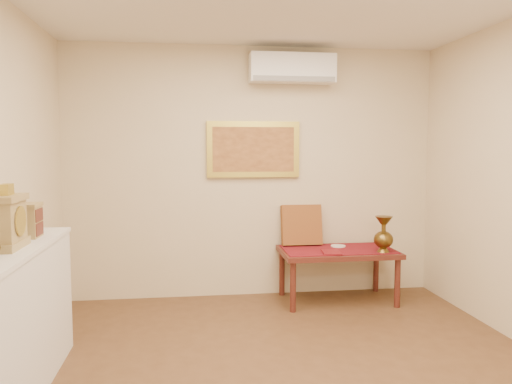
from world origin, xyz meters
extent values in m
cube|color=beige|center=(0.00, 2.25, 1.35)|extent=(4.00, 0.02, 2.70)
cube|color=maroon|center=(0.85, 1.88, 0.55)|extent=(1.14, 0.59, 0.01)
cylinder|color=white|center=(0.89, 2.00, 0.56)|extent=(0.16, 0.16, 0.01)
cube|color=maroon|center=(0.73, 1.71, 0.56)|extent=(0.21, 0.27, 0.01)
cube|color=maroon|center=(0.52, 2.15, 0.78)|extent=(0.44, 0.19, 0.45)
cube|color=silver|center=(-1.82, 0.00, 0.47)|extent=(0.35, 2.00, 0.95)
cube|color=silver|center=(-1.82, 0.00, 0.96)|extent=(0.37, 2.02, 0.03)
cube|color=tan|center=(-1.83, 0.16, 1.00)|extent=(0.16, 0.36, 0.05)
cube|color=tan|center=(-1.83, 0.16, 1.16)|extent=(0.14, 0.30, 0.25)
cylinder|color=beige|center=(-1.75, 0.16, 1.16)|extent=(0.01, 0.17, 0.17)
cylinder|color=gold|center=(-1.75, 0.16, 1.16)|extent=(0.01, 0.19, 0.19)
cube|color=tan|center=(-1.83, 0.16, 1.30)|extent=(0.17, 0.34, 0.04)
cube|color=gold|center=(-1.83, 0.16, 1.35)|extent=(0.06, 0.11, 0.07)
cube|color=tan|center=(-1.83, 0.56, 1.09)|extent=(0.15, 0.20, 0.22)
cube|color=#552119|center=(-1.75, 0.56, 1.04)|extent=(0.01, 0.17, 0.09)
cube|color=#552119|center=(-1.75, 0.56, 1.14)|extent=(0.01, 0.17, 0.09)
cube|color=tan|center=(-1.83, 0.56, 1.21)|extent=(0.16, 0.21, 0.02)
cube|color=#552119|center=(0.85, 1.88, 0.53)|extent=(1.20, 0.70, 0.05)
cylinder|color=#552119|center=(0.31, 1.59, 0.25)|extent=(0.06, 0.06, 0.50)
cylinder|color=#552119|center=(1.39, 1.59, 0.25)|extent=(0.06, 0.06, 0.50)
cylinder|color=#552119|center=(0.31, 2.17, 0.25)|extent=(0.06, 0.06, 0.50)
cylinder|color=#552119|center=(1.39, 2.17, 0.25)|extent=(0.06, 0.06, 0.50)
cube|color=gold|center=(0.00, 2.23, 1.60)|extent=(1.00, 0.05, 0.60)
cube|color=#B3763E|center=(0.00, 2.20, 1.60)|extent=(0.88, 0.01, 0.48)
cube|color=white|center=(0.40, 2.12, 2.45)|extent=(0.90, 0.24, 0.30)
cube|color=gray|center=(0.40, 2.00, 2.33)|extent=(0.86, 0.02, 0.05)
camera|label=1|loc=(-0.70, -3.12, 1.61)|focal=35.00mm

